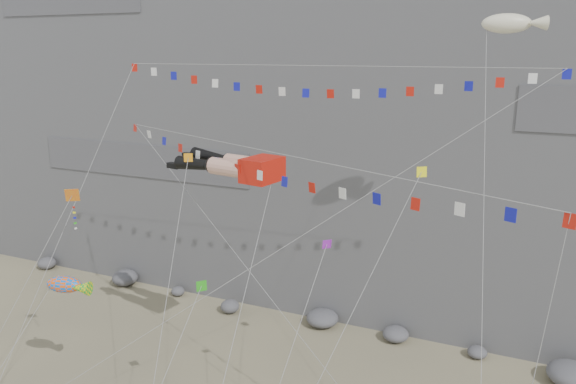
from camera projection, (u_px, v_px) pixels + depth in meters
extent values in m
cube|color=slate|center=(383.00, 13.00, 52.62)|extent=(80.00, 28.00, 50.00)
cube|color=red|center=(262.00, 170.00, 33.68)|extent=(2.20, 2.73, 1.45)
cylinder|color=tan|center=(227.00, 168.00, 34.26)|extent=(2.60, 1.49, 1.07)
sphere|color=black|center=(212.00, 165.00, 34.93)|extent=(0.98, 0.98, 0.98)
cone|color=black|center=(195.00, 164.00, 35.74)|extent=(3.04, 1.41, 1.00)
cube|color=black|center=(174.00, 166.00, 36.89)|extent=(1.01, 0.59, 0.36)
cylinder|color=tan|center=(242.00, 164.00, 35.41)|extent=(2.60, 1.49, 1.07)
sphere|color=black|center=(227.00, 162.00, 36.08)|extent=(0.98, 0.98, 0.98)
cone|color=black|center=(211.00, 157.00, 36.84)|extent=(3.06, 1.41, 1.07)
cube|color=black|center=(189.00, 156.00, 37.94)|extent=(1.01, 0.59, 0.36)
cylinder|color=gray|center=(223.00, 352.00, 27.36)|extent=(0.03, 0.03, 22.53)
cylinder|color=gray|center=(152.00, 247.00, 33.03)|extent=(0.03, 0.03, 29.65)
cylinder|color=gray|center=(366.00, 338.00, 27.11)|extent=(0.03, 0.03, 21.87)
cylinder|color=gray|center=(8.00, 318.00, 32.14)|extent=(0.03, 0.03, 15.82)
cylinder|color=gray|center=(11.00, 361.00, 33.03)|extent=(0.03, 0.03, 10.45)
cylinder|color=gray|center=(494.00, 269.00, 26.68)|extent=(0.03, 0.03, 27.08)
cylinder|color=gray|center=(164.00, 318.00, 30.36)|extent=(0.03, 0.03, 20.29)
cylinder|color=gray|center=(331.00, 356.00, 26.19)|extent=(0.03, 0.03, 20.74)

